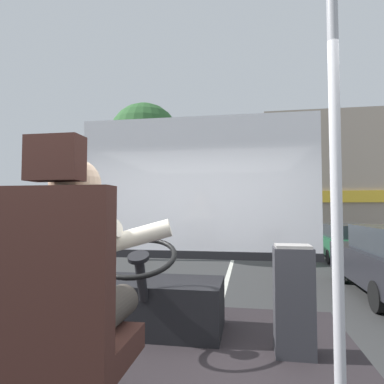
# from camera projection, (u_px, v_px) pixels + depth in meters

# --- Properties ---
(ground) EXTENTS (18.00, 44.00, 0.06)m
(ground) POSITION_uv_depth(u_px,v_px,m) (231.00, 267.00, 10.40)
(ground) COLOR #343434
(driver_seat) EXTENTS (0.48, 0.48, 1.27)m
(driver_seat) POSITION_uv_depth(u_px,v_px,m) (66.00, 318.00, 1.38)
(driver_seat) COLOR black
(driver_seat) RESTS_ON bus_floor
(bus_driver) EXTENTS (0.77, 0.54, 0.79)m
(bus_driver) POSITION_uv_depth(u_px,v_px,m) (79.00, 270.00, 1.49)
(bus_driver) COLOR #332D28
(bus_driver) RESTS_ON driver_seat
(steering_console) EXTENTS (1.10, 0.95, 0.76)m
(steering_console) POSITION_uv_depth(u_px,v_px,m) (154.00, 303.00, 2.67)
(steering_console) COLOR black
(steering_console) RESTS_ON bus_floor
(handrail_pole) EXTENTS (0.04, 0.04, 1.98)m
(handrail_pole) POSITION_uv_depth(u_px,v_px,m) (337.00, 207.00, 1.30)
(handrail_pole) COLOR #B7B7BC
(handrail_pole) RESTS_ON bus_floor
(fare_box) EXTENTS (0.26, 0.21, 0.74)m
(fare_box) POSITION_uv_depth(u_px,v_px,m) (294.00, 300.00, 2.23)
(fare_box) COLOR #333338
(fare_box) RESTS_ON bus_floor
(windshield_panel) EXTENTS (2.50, 0.08, 1.48)m
(windshield_panel) POSITION_uv_depth(u_px,v_px,m) (195.00, 203.00, 3.42)
(windshield_panel) COLOR silver
(street_tree) EXTENTS (2.54, 2.54, 5.63)m
(street_tree) POSITION_uv_depth(u_px,v_px,m) (145.00, 140.00, 11.96)
(street_tree) COLOR #4C3828
(street_tree) RESTS_ON ground
(shop_building) EXTENTS (10.82, 4.43, 7.05)m
(shop_building) POSITION_uv_depth(u_px,v_px,m) (360.00, 179.00, 18.81)
(shop_building) COLOR gray
(shop_building) RESTS_ON ground
(parked_car_green) EXTENTS (1.96, 4.43, 1.26)m
(parked_car_green) POSITION_uv_depth(u_px,v_px,m) (347.00, 241.00, 12.02)
(parked_car_green) COLOR #195633
(parked_car_green) RESTS_ON ground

